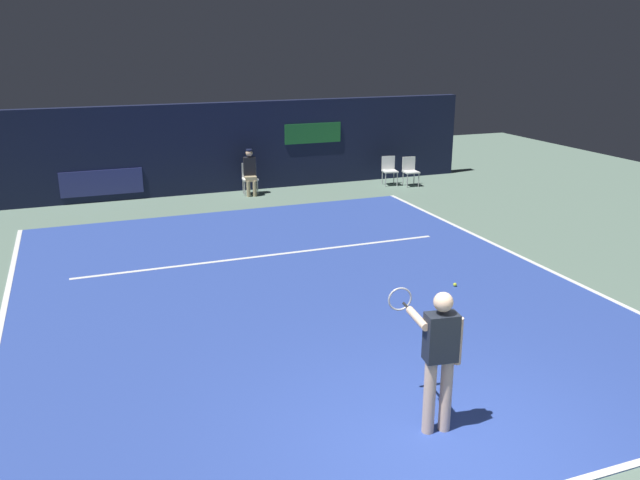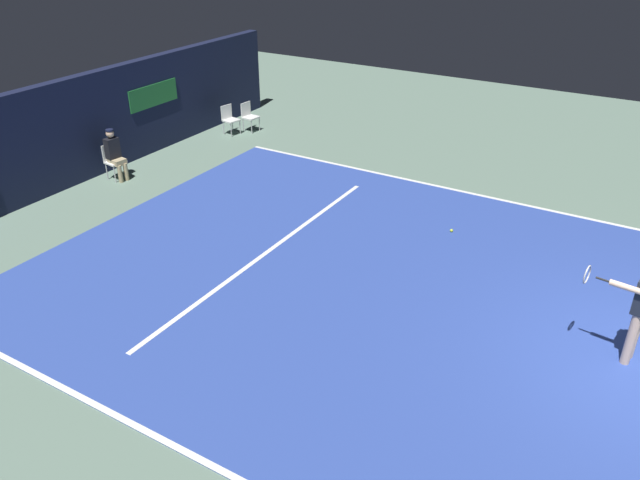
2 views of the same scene
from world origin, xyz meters
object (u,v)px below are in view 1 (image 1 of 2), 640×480
(tennis_player, at_px, (439,353))
(courtside_chair_near, at_px, (410,170))
(courtside_chair_far, at_px, (389,169))
(line_judge_on_chair, at_px, (250,171))
(tennis_ball, at_px, (455,285))

(tennis_player, bearing_deg, courtside_chair_near, 62.76)
(courtside_chair_near, xyz_separation_m, courtside_chair_far, (-0.54, 0.34, 0.00))
(courtside_chair_far, bearing_deg, tennis_player, -114.48)
(tennis_player, xyz_separation_m, line_judge_on_chair, (1.12, 12.30, -0.30))
(tennis_player, distance_m, line_judge_on_chair, 12.36)
(line_judge_on_chair, bearing_deg, tennis_player, -95.21)
(line_judge_on_chair, xyz_separation_m, courtside_chair_near, (4.91, -0.58, -0.18))
(line_judge_on_chair, height_order, courtside_chair_near, line_judge_on_chair)
(tennis_player, xyz_separation_m, courtside_chair_near, (6.03, 11.72, -0.49))
(tennis_player, height_order, courtside_chair_near, tennis_player)
(line_judge_on_chair, height_order, courtside_chair_far, line_judge_on_chair)
(courtside_chair_near, relative_size, courtside_chair_far, 1.00)
(courtside_chair_far, bearing_deg, tennis_ball, -108.77)
(tennis_player, distance_m, courtside_chair_far, 13.26)
(tennis_player, relative_size, line_judge_on_chair, 1.31)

